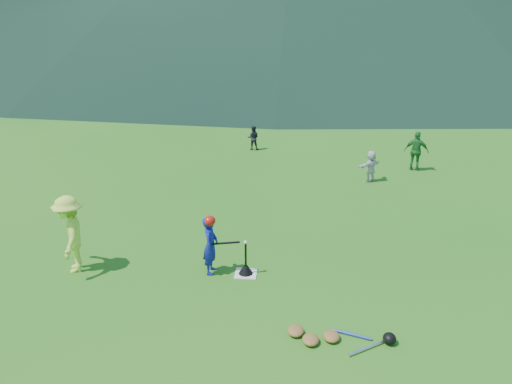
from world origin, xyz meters
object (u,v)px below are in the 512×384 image
batting_tee (246,269)px  fielder_b (253,138)px  equipment_pile (332,337)px  fielder_d (371,166)px  home_plate (246,274)px  batter_child (210,245)px  fielder_c (416,151)px  adult_coach (70,234)px

batting_tee → fielder_b: bearing=94.3°
equipment_pile → fielder_d: bearing=78.6°
fielder_b → home_plate: bearing=96.6°
batting_tee → equipment_pile: batting_tee is taller
batter_child → home_plate: bearing=-89.3°
fielder_b → equipment_pile: (2.37, -11.66, -0.40)m
home_plate → fielder_c: bearing=56.3°
fielder_d → home_plate: bearing=20.8°
home_plate → adult_coach: adult_coach is taller
fielder_b → fielder_c: fielder_c is taller
home_plate → batter_child: batter_child is taller
fielder_d → batting_tee: 7.03m
adult_coach → fielder_b: size_ratio=1.79×
batting_tee → fielder_d: bearing=61.7°
batter_child → fielder_b: bearing=2.4°
fielder_b → equipment_pile: size_ratio=0.51×
adult_coach → fielder_d: bearing=114.3°
adult_coach → equipment_pile: bearing=52.0°
home_plate → fielder_d: fielder_d is taller
fielder_b → fielder_c: bearing=161.9°
adult_coach → fielder_d: (6.95, 6.30, -0.33)m
fielder_c → fielder_d: size_ratio=1.34×
home_plate → batter_child: size_ratio=0.36×
home_plate → batting_tee: bearing=0.0°
adult_coach → batting_tee: adult_coach is taller
adult_coach → fielder_c: bearing=113.5°
batter_child → adult_coach: (-2.90, -0.15, 0.20)m
batter_child → fielder_d: (4.06, 6.16, -0.12)m
fielder_b → adult_coach: bearing=75.7°
batter_child → fielder_d: bearing=-30.8°
home_plate → equipment_pile: (1.66, -2.06, 0.06)m
home_plate → batter_child: (-0.73, 0.02, 0.62)m
home_plate → equipment_pile: bearing=-51.1°
batter_child → fielder_d: size_ratio=1.25×
fielder_c → equipment_pile: 10.12m
batter_child → adult_coach: adult_coach is taller
batter_child → fielder_c: size_ratio=0.93×
home_plate → batting_tee: (0.00, 0.00, 0.12)m
fielder_d → batting_tee: size_ratio=1.48×
home_plate → adult_coach: bearing=-178.1°
fielder_d → equipment_pile: bearing=37.7°
home_plate → equipment_pile: 2.64m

